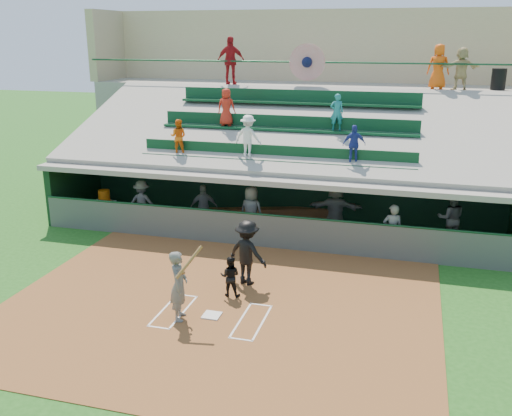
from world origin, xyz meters
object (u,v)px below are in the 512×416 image
(home_plate, at_px, (212,315))
(white_table, at_px, (104,210))
(batter_at_plate, at_px, (179,285))
(trash_bin, at_px, (499,79))
(catcher, at_px, (230,276))
(water_cooler, at_px, (104,196))

(home_plate, relative_size, white_table, 0.54)
(batter_at_plate, relative_size, trash_bin, 2.35)
(white_table, bearing_deg, trash_bin, 35.83)
(catcher, xyz_separation_m, trash_bin, (7.43, 11.36, 4.44))
(batter_at_plate, height_order, water_cooler, batter_at_plate)
(home_plate, relative_size, catcher, 0.39)
(catcher, height_order, trash_bin, trash_bin)
(home_plate, height_order, batter_at_plate, batter_at_plate)
(home_plate, xyz_separation_m, water_cooler, (-6.45, 6.17, 0.92))
(home_plate, relative_size, water_cooler, 1.00)
(batter_at_plate, relative_size, white_table, 2.44)
(home_plate, xyz_separation_m, trash_bin, (7.52, 12.58, 4.98))
(batter_at_plate, relative_size, catcher, 1.77)
(home_plate, distance_m, white_table, 8.97)
(white_table, bearing_deg, home_plate, -32.19)
(catcher, bearing_deg, white_table, -43.10)
(home_plate, height_order, white_table, white_table)
(water_cooler, relative_size, trash_bin, 0.52)
(batter_at_plate, relative_size, water_cooler, 4.56)
(water_cooler, distance_m, trash_bin, 15.89)
(batter_at_plate, distance_m, trash_bin, 15.84)
(trash_bin, bearing_deg, catcher, -123.17)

